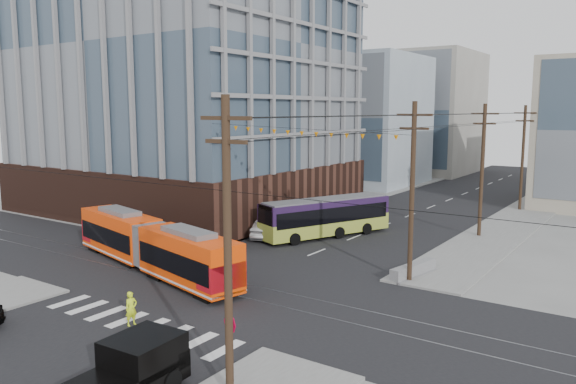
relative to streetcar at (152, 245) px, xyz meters
name	(u,v)px	position (x,y,z in m)	size (l,w,h in m)	color
ground	(181,306)	(6.57, -3.92, -1.68)	(160.00, 160.00, 0.00)	slate
office_building	(184,74)	(-15.43, 19.08, 12.62)	(30.00, 25.00, 28.60)	#381E16
bg_bldg_nw_near	(354,121)	(-10.43, 48.08, 7.32)	(18.00, 16.00, 18.00)	#8C99A5
bg_bldg_nw_far	(425,113)	(-7.43, 68.08, 8.32)	(16.00, 18.00, 20.00)	gray
utility_pole_near	(228,252)	(15.07, -9.92, 3.82)	(0.30, 0.30, 11.00)	black
utility_pole_far	(549,150)	(15.07, 52.08, 3.82)	(0.30, 0.30, 11.00)	black
streetcar	(152,245)	(0.00, 0.00, 0.00)	(17.39, 2.44, 3.35)	#FC3F06
city_bus	(326,217)	(4.39, 15.07, -0.02)	(2.53, 11.68, 3.31)	#261339
pickup_truck	(107,382)	(12.11, -13.03, -0.62)	(2.22, 6.21, 2.11)	black
parked_car_silver	(269,228)	(0.75, 11.97, -0.89)	(1.66, 4.76, 1.57)	silver
parked_car_white	(296,221)	(0.65, 16.30, -0.99)	(1.92, 4.72, 1.37)	silver
parked_car_grey	(314,219)	(1.37, 18.07, -0.97)	(2.34, 5.08, 1.41)	slate
pedestrian	(131,309)	(6.52, -7.24, -0.83)	(0.62, 0.41, 1.70)	#D8F51F
stop_sign	(230,350)	(14.27, -8.93, -0.39)	(0.78, 0.78, 2.56)	#9B0022
jersey_barrier	(413,270)	(14.87, 8.24, -1.24)	(0.97, 4.31, 0.86)	slate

